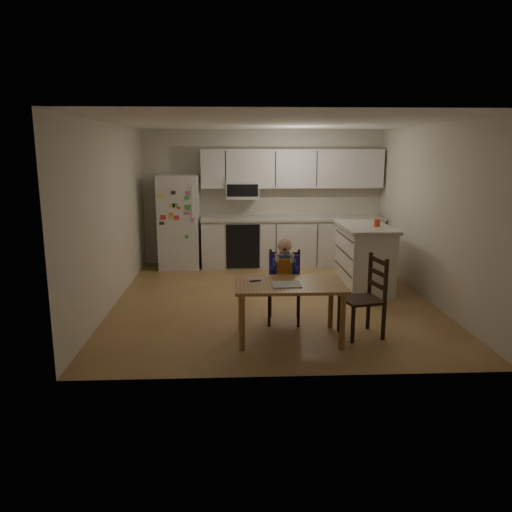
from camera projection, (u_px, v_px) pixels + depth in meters
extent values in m
cube|color=olive|center=(273.00, 300.00, 7.26)|extent=(4.50, 5.00, 0.01)
cube|color=beige|center=(263.00, 198.00, 9.44)|extent=(4.50, 0.02, 2.50)
cube|color=beige|center=(111.00, 216.00, 6.89)|extent=(0.02, 5.00, 2.50)
cube|color=beige|center=(431.00, 214.00, 7.09)|extent=(0.02, 5.00, 2.50)
cube|color=white|center=(274.00, 123.00, 6.73)|extent=(4.50, 5.00, 0.01)
cube|color=silver|center=(179.00, 222.00, 9.11)|extent=(0.72, 0.70, 1.70)
cube|color=silver|center=(292.00, 243.00, 9.34)|extent=(3.34, 0.60, 0.86)
cube|color=beige|center=(292.00, 219.00, 9.23)|extent=(3.37, 0.62, 0.05)
cube|color=black|center=(243.00, 247.00, 8.99)|extent=(0.60, 0.02, 0.80)
cube|color=silver|center=(292.00, 169.00, 9.18)|extent=(3.34, 0.34, 0.70)
cube|color=silver|center=(242.00, 190.00, 9.19)|extent=(0.60, 0.38, 0.33)
cube|color=silver|center=(364.00, 259.00, 7.77)|extent=(0.65, 1.29, 0.95)
cube|color=beige|center=(366.00, 227.00, 7.67)|extent=(0.71, 1.36, 0.05)
cylinder|color=#CD401C|center=(377.00, 223.00, 7.51)|extent=(0.09, 0.09, 0.11)
cube|color=olive|center=(289.00, 285.00, 5.65)|extent=(1.24, 0.79, 0.04)
cylinder|color=olive|center=(242.00, 323.00, 5.37)|extent=(0.06, 0.06, 0.63)
cylinder|color=olive|center=(241.00, 304.00, 6.01)|extent=(0.06, 0.06, 0.63)
cylinder|color=olive|center=(342.00, 321.00, 5.42)|extent=(0.06, 0.06, 0.63)
cylinder|color=olive|center=(331.00, 303.00, 6.06)|extent=(0.06, 0.06, 0.63)
cube|color=#B1B2B6|center=(286.00, 285.00, 5.56)|extent=(0.32, 0.27, 0.01)
cylinder|color=#2A20B5|center=(254.00, 281.00, 5.71)|extent=(0.12, 0.06, 0.02)
cube|color=black|center=(284.00, 290.00, 6.25)|extent=(0.44, 0.44, 0.03)
cube|color=black|center=(269.00, 311.00, 6.13)|extent=(0.04, 0.04, 0.40)
cube|color=black|center=(270.00, 302.00, 6.49)|extent=(0.04, 0.04, 0.40)
cube|color=black|center=(299.00, 311.00, 6.11)|extent=(0.04, 0.04, 0.40)
cube|color=black|center=(298.00, 303.00, 6.46)|extent=(0.04, 0.04, 0.40)
cube|color=black|center=(285.00, 268.00, 6.38)|extent=(0.40, 0.08, 0.47)
cube|color=#2A20B5|center=(284.00, 286.00, 6.24)|extent=(0.39, 0.36, 0.09)
cube|color=#2A20B5|center=(284.00, 267.00, 6.33)|extent=(0.36, 0.10, 0.32)
cube|color=#61A8E5|center=(284.00, 282.00, 6.21)|extent=(0.31, 0.27, 0.02)
cube|color=#2C5B9D|center=(284.00, 264.00, 6.19)|extent=(0.22, 0.15, 0.25)
cube|color=#C04C15|center=(284.00, 266.00, 6.14)|extent=(0.18, 0.03, 0.19)
sphere|color=beige|center=(285.00, 246.00, 6.14)|extent=(0.18, 0.18, 0.16)
ellipsoid|color=olive|center=(285.00, 245.00, 6.13)|extent=(0.18, 0.17, 0.13)
cube|color=black|center=(362.00, 300.00, 5.78)|extent=(0.50, 0.50, 0.03)
cube|color=black|center=(339.00, 315.00, 5.96)|extent=(0.04, 0.04, 0.42)
cube|color=black|center=(368.00, 312.00, 6.05)|extent=(0.04, 0.04, 0.42)
cube|color=black|center=(353.00, 325.00, 5.60)|extent=(0.04, 0.04, 0.42)
cube|color=black|center=(383.00, 322.00, 5.69)|extent=(0.04, 0.04, 0.42)
cube|color=black|center=(378.00, 277.00, 5.77)|extent=(0.12, 0.42, 0.50)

